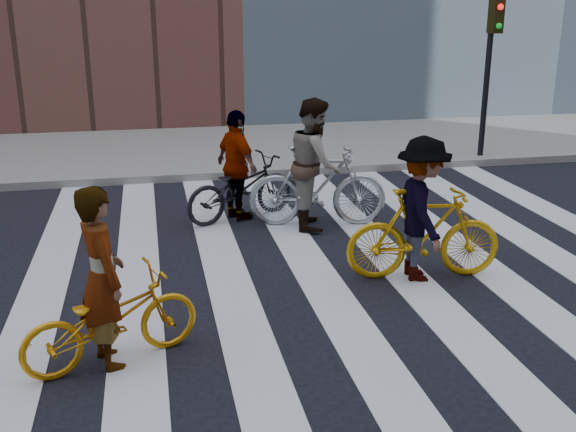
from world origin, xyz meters
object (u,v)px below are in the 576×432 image
object	(u,v)px
bike_yellow_left	(111,319)
bike_silver_mid	(318,186)
rider_mid	(315,163)
bike_dark_rear	(241,188)
rider_right	(422,210)
rider_rear	(237,166)
traffic_signal	(491,53)
rider_left	(102,278)
bike_yellow_right	(424,234)

from	to	relation	value
bike_yellow_left	bike_silver_mid	distance (m)	4.62
bike_yellow_left	rider_mid	distance (m)	4.62
bike_dark_rear	rider_right	bearing A→B (deg)	-171.86
bike_dark_rear	rider_rear	bearing A→B (deg)	65.43
bike_dark_rear	rider_right	distance (m)	3.38
rider_mid	rider_rear	bearing A→B (deg)	72.76
traffic_signal	rider_rear	xyz separation A→B (m)	(-5.60, -2.78, -1.42)
rider_left	bike_yellow_right	bearing A→B (deg)	-90.96
rider_rear	rider_mid	bearing A→B (deg)	-142.04
rider_right	bike_dark_rear	bearing A→B (deg)	39.42
bike_dark_rear	rider_left	size ratio (longest dim) A/B	1.09
traffic_signal	bike_yellow_right	size ratio (longest dim) A/B	1.74
bike_silver_mid	rider_right	distance (m)	2.38
bike_yellow_left	rider_mid	world-z (taller)	rider_mid
bike_yellow_right	rider_left	world-z (taller)	rider_left
traffic_signal	bike_dark_rear	size ratio (longest dim) A/B	1.74
bike_yellow_right	bike_dark_rear	bearing A→B (deg)	40.13
rider_right	bike_yellow_right	bearing A→B (deg)	-83.28
bike_yellow_left	bike_yellow_right	distance (m)	3.91
traffic_signal	rider_right	world-z (taller)	traffic_signal
bike_silver_mid	bike_dark_rear	world-z (taller)	bike_silver_mid
traffic_signal	rider_left	distance (m)	10.25
rider_left	bike_dark_rear	bearing A→B (deg)	-44.80
bike_yellow_right	rider_mid	distance (m)	2.43
rider_rear	bike_yellow_left	bearing A→B (deg)	132.55
rider_mid	rider_right	xyz separation A→B (m)	(0.77, -2.26, -0.09)
bike_yellow_right	rider_left	size ratio (longest dim) A/B	1.09
rider_rear	bike_dark_rear	bearing A→B (deg)	-114.57
bike_silver_mid	rider_left	world-z (taller)	rider_left
bike_silver_mid	rider_rear	distance (m)	1.30
bike_dark_rear	rider_mid	size ratio (longest dim) A/B	0.98
bike_yellow_right	rider_rear	bearing A→B (deg)	40.83
bike_yellow_right	rider_mid	size ratio (longest dim) A/B	0.98
bike_yellow_right	rider_mid	xyz separation A→B (m)	(-0.82, 2.26, 0.40)
traffic_signal	rider_mid	bearing A→B (deg)	-143.35
bike_yellow_right	rider_left	bearing A→B (deg)	116.51
rider_left	rider_mid	world-z (taller)	rider_mid
bike_yellow_right	rider_mid	world-z (taller)	rider_mid
bike_yellow_right	rider_right	xyz separation A→B (m)	(-0.05, -0.00, 0.31)
bike_yellow_right	rider_right	world-z (taller)	rider_right
rider_mid	rider_right	size ratio (longest dim) A/B	1.10
bike_silver_mid	bike_yellow_left	bearing A→B (deg)	151.34
bike_silver_mid	rider_left	size ratio (longest dim) A/B	1.19
bike_silver_mid	rider_rear	size ratio (longest dim) A/B	1.21
bike_yellow_left	rider_left	xyz separation A→B (m)	(-0.05, 0.00, 0.43)
bike_silver_mid	rider_mid	world-z (taller)	rider_mid
rider_left	rider_rear	world-z (taller)	rider_left
rider_left	rider_rear	distance (m)	4.54
bike_dark_rear	traffic_signal	bearing A→B (deg)	-87.93
bike_yellow_right	bike_dark_rear	size ratio (longest dim) A/B	1.00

